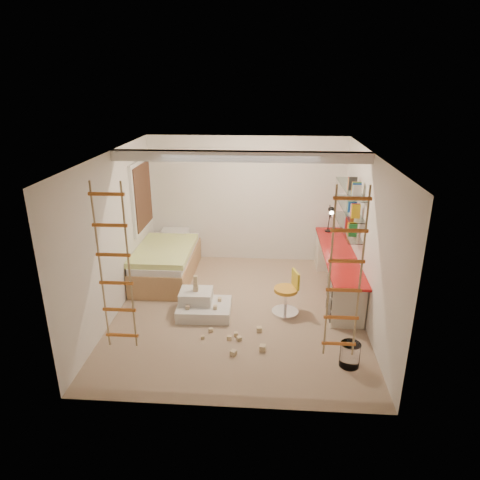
# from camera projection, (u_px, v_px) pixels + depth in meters

# --- Properties ---
(floor) EXTENTS (4.50, 4.50, 0.00)m
(floor) POSITION_uv_depth(u_px,v_px,m) (239.00, 311.00, 7.15)
(floor) COLOR #9B7C64
(floor) RESTS_ON ground
(ceiling_beam) EXTENTS (4.00, 0.18, 0.16)m
(ceiling_beam) POSITION_uv_depth(u_px,v_px,m) (240.00, 156.00, 6.54)
(ceiling_beam) COLOR white
(ceiling_beam) RESTS_ON ceiling
(window_frame) EXTENTS (0.06, 1.15, 1.35)m
(window_frame) POSITION_uv_depth(u_px,v_px,m) (141.00, 196.00, 8.13)
(window_frame) COLOR white
(window_frame) RESTS_ON wall_left
(window_blind) EXTENTS (0.02, 1.00, 1.20)m
(window_blind) POSITION_uv_depth(u_px,v_px,m) (143.00, 196.00, 8.13)
(window_blind) COLOR #4C2D1E
(window_blind) RESTS_ON window_frame
(rope_ladder_left) EXTENTS (0.41, 0.04, 2.13)m
(rope_ladder_left) POSITION_uv_depth(u_px,v_px,m) (115.00, 269.00, 5.07)
(rope_ladder_left) COLOR orange
(rope_ladder_left) RESTS_ON ceiling
(rope_ladder_right) EXTENTS (0.41, 0.04, 2.13)m
(rope_ladder_right) POSITION_uv_depth(u_px,v_px,m) (345.00, 276.00, 4.90)
(rope_ladder_right) COLOR orange
(rope_ladder_right) RESTS_ON ceiling
(waste_bin) EXTENTS (0.27, 0.27, 0.34)m
(waste_bin) POSITION_uv_depth(u_px,v_px,m) (350.00, 355.00, 5.72)
(waste_bin) COLOR white
(waste_bin) RESTS_ON floor
(desk) EXTENTS (0.56, 2.80, 0.75)m
(desk) POSITION_uv_depth(u_px,v_px,m) (337.00, 270.00, 7.70)
(desk) COLOR red
(desk) RESTS_ON floor
(shelves) EXTENTS (0.25, 1.80, 0.71)m
(shelves) POSITION_uv_depth(u_px,v_px,m) (349.00, 208.00, 7.56)
(shelves) COLOR white
(shelves) RESTS_ON wall_right
(bed) EXTENTS (1.02, 2.00, 0.69)m
(bed) POSITION_uv_depth(u_px,v_px,m) (167.00, 261.00, 8.27)
(bed) COLOR #AD7F51
(bed) RESTS_ON floor
(task_lamp) EXTENTS (0.14, 0.36, 0.57)m
(task_lamp) POSITION_uv_depth(u_px,v_px,m) (331.00, 215.00, 8.34)
(task_lamp) COLOR black
(task_lamp) RESTS_ON desk
(swivel_chair) EXTENTS (0.55, 0.55, 0.75)m
(swivel_chair) POSITION_uv_depth(u_px,v_px,m) (287.00, 298.00, 6.98)
(swivel_chair) COLOR gold
(swivel_chair) RESTS_ON floor
(play_platform) EXTENTS (0.88, 0.69, 0.38)m
(play_platform) POSITION_uv_depth(u_px,v_px,m) (202.00, 305.00, 7.01)
(play_platform) COLOR silver
(play_platform) RESTS_ON floor
(toy_blocks) EXTENTS (1.28, 1.26, 0.65)m
(toy_blocks) POSITION_uv_depth(u_px,v_px,m) (219.00, 318.00, 6.58)
(toy_blocks) COLOR #CCB284
(toy_blocks) RESTS_ON floor
(books) EXTENTS (0.14, 0.52, 0.92)m
(books) POSITION_uv_depth(u_px,v_px,m) (349.00, 200.00, 7.51)
(books) COLOR #1E722D
(books) RESTS_ON shelves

